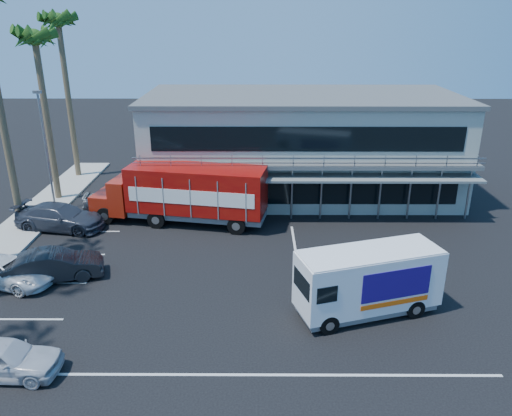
{
  "coord_description": "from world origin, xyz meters",
  "views": [
    {
      "loc": [
        -0.14,
        -21.11,
        12.56
      ],
      "look_at": [
        -0.26,
        5.35,
        2.3
      ],
      "focal_mm": 35.0,
      "sensor_mm": 36.0,
      "label": 1
    }
  ],
  "objects_px": {
    "parked_car_a": "(3,358)",
    "white_van": "(368,281)",
    "parked_car_b": "(54,265)",
    "red_truck": "(185,192)"
  },
  "relations": [
    {
      "from": "white_van",
      "to": "parked_car_b",
      "type": "distance_m",
      "value": 15.46
    },
    {
      "from": "white_van",
      "to": "parked_car_a",
      "type": "relative_size",
      "value": 1.58
    },
    {
      "from": "white_van",
      "to": "parked_car_a",
      "type": "bearing_deg",
      "value": 179.31
    },
    {
      "from": "parked_car_b",
      "to": "white_van",
      "type": "bearing_deg",
      "value": -117.95
    },
    {
      "from": "parked_car_a",
      "to": "red_truck",
      "type": "bearing_deg",
      "value": -16.29
    },
    {
      "from": "red_truck",
      "to": "parked_car_a",
      "type": "height_order",
      "value": "red_truck"
    },
    {
      "from": "parked_car_a",
      "to": "parked_car_b",
      "type": "height_order",
      "value": "parked_car_b"
    },
    {
      "from": "parked_car_a",
      "to": "white_van",
      "type": "bearing_deg",
      "value": -71.71
    },
    {
      "from": "parked_car_a",
      "to": "parked_car_b",
      "type": "relative_size",
      "value": 0.89
    },
    {
      "from": "parked_car_b",
      "to": "red_truck",
      "type": "bearing_deg",
      "value": -54.04
    }
  ]
}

